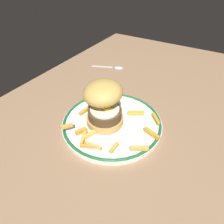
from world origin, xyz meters
The scene contains 5 objects.
ground_plane centered at (0.00, 0.00, -2.00)cm, with size 145.83×82.55×4.00cm, color #957152.
dinner_plate centered at (2.27, 2.05, 0.84)cm, with size 27.75×27.75×1.60cm.
burger centered at (1.20, 3.89, 7.71)cm, with size 14.55×14.41×12.15cm.
fries_pile centered at (-1.89, -0.50, 2.11)cm, with size 20.80×23.48×2.43cm.
spoon centered at (33.32, 19.04, 0.36)cm, with size 6.66×12.94×0.90cm.
Camera 1 is at (-32.76, -18.83, 37.85)cm, focal length 31.48 mm.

